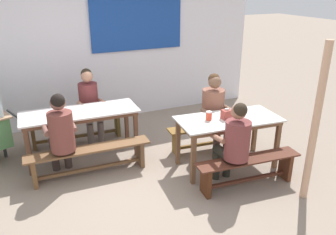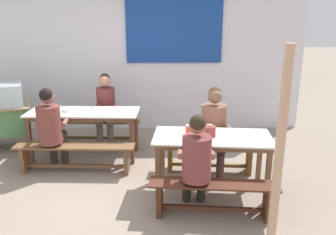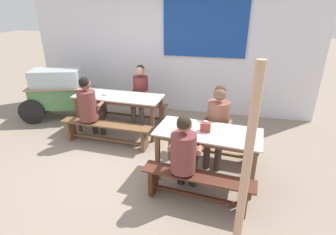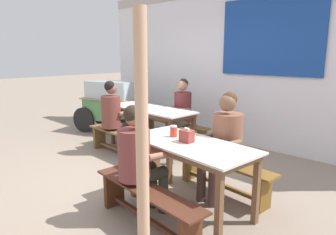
{
  "view_description": "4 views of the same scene",
  "coord_description": "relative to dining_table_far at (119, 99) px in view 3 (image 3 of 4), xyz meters",
  "views": [
    {
      "loc": [
        -1.44,
        -4.07,
        2.64
      ],
      "look_at": [
        0.61,
        0.44,
        0.66
      ],
      "focal_mm": 36.81,
      "sensor_mm": 36.0,
      "label": 1
    },
    {
      "loc": [
        0.66,
        -4.35,
        2.28
      ],
      "look_at": [
        0.71,
        0.31,
        0.87
      ],
      "focal_mm": 36.86,
      "sensor_mm": 36.0,
      "label": 2
    },
    {
      "loc": [
        1.53,
        -3.65,
        2.45
      ],
      "look_at": [
        0.54,
        0.34,
        0.68
      ],
      "focal_mm": 28.18,
      "sensor_mm": 36.0,
      "label": 3
    },
    {
      "loc": [
        3.31,
        -2.7,
        1.73
      ],
      "look_at": [
        0.48,
        0.26,
        0.87
      ],
      "focal_mm": 32.64,
      "sensor_mm": 36.0,
      "label": 4
    }
  ],
  "objects": [
    {
      "name": "ground_plane",
      "position": [
        0.64,
        -0.97,
        -0.7
      ],
      "size": [
        40.0,
        40.0,
        0.0
      ],
      "primitive_type": "plane",
      "color": "gray"
    },
    {
      "name": "backdrop_wall",
      "position": [
        0.67,
        1.53,
        0.9
      ],
      "size": [
        6.76,
        0.23,
        3.06
      ],
      "color": "white",
      "rests_on": "ground_plane"
    },
    {
      "name": "dining_table_far",
      "position": [
        0.0,
        0.0,
        0.0
      ],
      "size": [
        1.78,
        0.72,
        0.78
      ],
      "color": "silver",
      "rests_on": "ground_plane"
    },
    {
      "name": "dining_table_near",
      "position": [
        1.91,
        -1.19,
        -0.0
      ],
      "size": [
        1.56,
        0.84,
        0.78
      ],
      "color": "silver",
      "rests_on": "ground_plane"
    },
    {
      "name": "bench_far_back",
      "position": [
        0.02,
        0.6,
        -0.42
      ],
      "size": [
        1.68,
        0.3,
        0.43
      ],
      "color": "brown",
      "rests_on": "ground_plane"
    },
    {
      "name": "bench_far_front",
      "position": [
        -0.02,
        -0.6,
        -0.41
      ],
      "size": [
        1.77,
        0.33,
        0.43
      ],
      "color": "brown",
      "rests_on": "ground_plane"
    },
    {
      "name": "bench_near_back",
      "position": [
        1.97,
        -0.59,
        -0.42
      ],
      "size": [
        1.42,
        0.39,
        0.43
      ],
      "color": "brown",
      "rests_on": "ground_plane"
    },
    {
      "name": "bench_near_front",
      "position": [
        1.86,
        -1.78,
        -0.42
      ],
      "size": [
        1.5,
        0.41,
        0.43
      ],
      "color": "#4F271A",
      "rests_on": "ground_plane"
    },
    {
      "name": "food_cart",
      "position": [
        -1.66,
        0.33,
        -0.03
      ],
      "size": [
        1.71,
        1.15,
        1.14
      ],
      "color": "#558B51",
      "rests_on": "ground_plane"
    },
    {
      "name": "person_near_front",
      "position": [
        1.66,
        -1.7,
        -0.01
      ],
      "size": [
        0.44,
        0.55,
        1.24
      ],
      "color": "#2A2A21",
      "rests_on": "ground_plane"
    },
    {
      "name": "person_left_back_turned",
      "position": [
        -0.36,
        -0.53,
        0.02
      ],
      "size": [
        0.45,
        0.57,
        1.28
      ],
      "color": "#41332E",
      "rests_on": "ground_plane"
    },
    {
      "name": "person_center_facing",
      "position": [
        0.27,
        0.53,
        0.02
      ],
      "size": [
        0.44,
        0.53,
        1.28
      ],
      "color": "#6C5E58",
      "rests_on": "ground_plane"
    },
    {
      "name": "person_right_near_table",
      "position": [
        2.01,
        -0.65,
        0.03
      ],
      "size": [
        0.49,
        0.59,
        1.29
      ],
      "color": "#48302D",
      "rests_on": "ground_plane"
    },
    {
      "name": "tissue_box",
      "position": [
        1.87,
        -1.19,
        0.15
      ],
      "size": [
        0.14,
        0.11,
        0.16
      ],
      "color": "#9A3C34",
      "rests_on": "dining_table_near"
    },
    {
      "name": "condiment_jar",
      "position": [
        1.61,
        -1.12,
        0.14
      ],
      "size": [
        0.09,
        0.09,
        0.13
      ],
      "color": "#D9442C",
      "rests_on": "dining_table_near"
    },
    {
      "name": "soup_bowl",
      "position": [
        -0.25,
        -0.02,
        0.1
      ],
      "size": [
        0.15,
        0.15,
        0.04
      ],
      "primitive_type": "cylinder",
      "color": "silver",
      "rests_on": "dining_table_far"
    },
    {
      "name": "wooden_support_post",
      "position": [
        2.39,
        -2.3,
        0.32
      ],
      "size": [
        0.09,
        0.09,
        2.03
      ],
      "primitive_type": "cylinder",
      "color": "tan",
      "rests_on": "ground_plane"
    }
  ]
}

